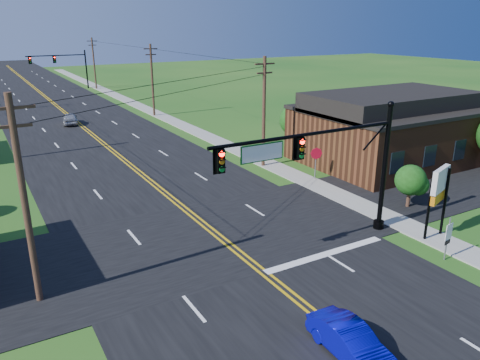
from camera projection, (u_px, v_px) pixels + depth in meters
road_main at (73, 120)px, 57.64m from camera, size 16.00×220.00×0.04m
road_cross at (214, 235)px, 26.51m from camera, size 70.00×10.00×0.04m
sidewalk at (184, 126)px, 54.44m from camera, size 2.00×160.00×0.08m
signal_mast_main at (324, 162)px, 23.79m from camera, size 11.30×0.60×7.48m
signal_mast_far at (61, 64)px, 82.88m from camera, size 10.98×0.60×7.48m
brick_building at (388, 134)px, 40.20m from camera, size 14.20×11.20×4.70m
utility_pole_left_a at (24, 199)px, 18.84m from camera, size 1.80×0.28×9.00m
utility_pole_right_a at (264, 110)px, 37.87m from camera, size 1.80×0.28×9.00m
utility_pole_right_b at (152, 79)px, 59.16m from camera, size 1.80×0.28×9.00m
utility_pole_right_c at (94, 62)px, 83.74m from camera, size 1.80×0.28×9.00m
tree_right_back at (295, 120)px, 44.77m from camera, size 3.00×3.00×4.10m
shrub_corner at (411, 180)px, 30.07m from camera, size 2.00×2.00×2.86m
blue_car at (350, 342)px, 16.72m from camera, size 1.41×3.75×1.22m
distant_car at (70, 119)px, 55.26m from camera, size 2.27×4.23×1.37m
route_sign at (448, 236)px, 23.38m from camera, size 0.58×0.13×2.32m
stop_sign at (316, 157)px, 35.39m from camera, size 0.86×0.38×2.55m
pylon_sign at (439, 187)px, 25.37m from camera, size 1.96×0.93×4.08m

